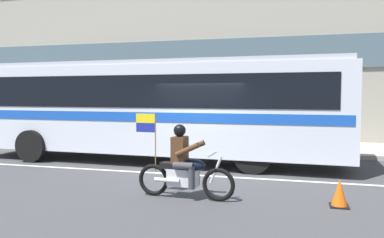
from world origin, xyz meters
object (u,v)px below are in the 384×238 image
object	(u,v)px
motorcycle_with_rider	(184,167)
traffic_cone	(339,194)
fire_hydrant	(95,134)
transit_bus	(154,104)

from	to	relation	value
motorcycle_with_rider	traffic_cone	xyz separation A→B (m)	(3.10, 0.20, -0.41)
fire_hydrant	traffic_cone	world-z (taller)	fire_hydrant
fire_hydrant	traffic_cone	distance (m)	11.06
transit_bus	traffic_cone	size ratio (longest dim) A/B	22.30
transit_bus	traffic_cone	xyz separation A→B (m)	(5.34, -3.90, -1.63)
motorcycle_with_rider	fire_hydrant	world-z (taller)	motorcycle_with_rider
motorcycle_with_rider	traffic_cone	size ratio (longest dim) A/B	3.99
transit_bus	motorcycle_with_rider	distance (m)	4.82
fire_hydrant	traffic_cone	size ratio (longest dim) A/B	1.36
transit_bus	fire_hydrant	distance (m)	4.66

